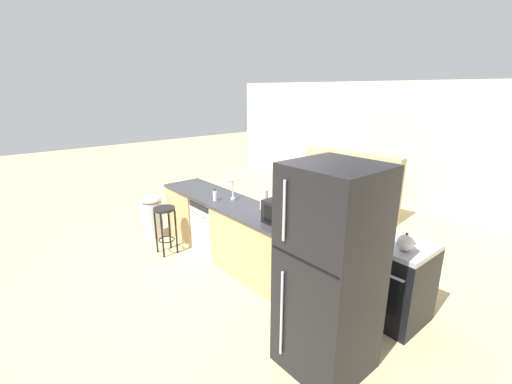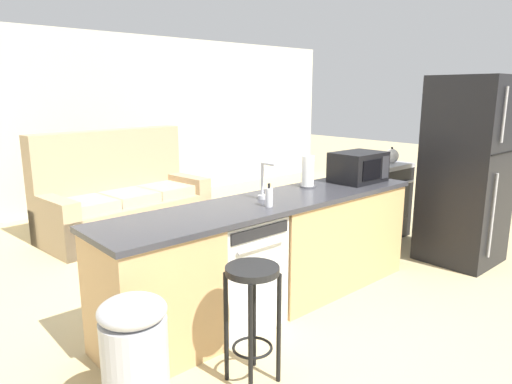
{
  "view_description": "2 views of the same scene",
  "coord_description": "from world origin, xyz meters",
  "px_view_note": "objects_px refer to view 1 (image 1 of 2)",
  "views": [
    {
      "loc": [
        3.93,
        -2.7,
        2.45
      ],
      "look_at": [
        0.12,
        0.5,
        0.94
      ],
      "focal_mm": 24.0,
      "sensor_mm": 36.0,
      "label": 1
    },
    {
      "loc": [
        -2.28,
        -2.53,
        1.74
      ],
      "look_at": [
        0.2,
        0.26,
        0.91
      ],
      "focal_mm": 32.0,
      "sensor_mm": 36.0,
      "label": 2
    }
  ],
  "objects_px": {
    "refrigerator": "(330,272)",
    "couch": "(343,198)",
    "soap_bottle": "(215,196)",
    "dishwasher": "(216,224)",
    "bar_stool": "(165,220)",
    "stove_range": "(390,279)",
    "trash_bin": "(152,216)",
    "kettle": "(406,243)",
    "paper_towel_roll": "(264,200)",
    "microwave": "(286,213)"
  },
  "relations": [
    {
      "from": "microwave",
      "to": "kettle",
      "type": "height_order",
      "value": "microwave"
    },
    {
      "from": "stove_range",
      "to": "kettle",
      "type": "bearing_deg",
      "value": -36.68
    },
    {
      "from": "stove_range",
      "to": "trash_bin",
      "type": "distance_m",
      "value": 3.87
    },
    {
      "from": "kettle",
      "to": "bar_stool",
      "type": "height_order",
      "value": "kettle"
    },
    {
      "from": "paper_towel_roll",
      "to": "stove_range",
      "type": "bearing_deg",
      "value": 13.99
    },
    {
      "from": "dishwasher",
      "to": "refrigerator",
      "type": "distance_m",
      "value": 2.71
    },
    {
      "from": "refrigerator",
      "to": "couch",
      "type": "relative_size",
      "value": 0.91
    },
    {
      "from": "trash_bin",
      "to": "couch",
      "type": "height_order",
      "value": "couch"
    },
    {
      "from": "refrigerator",
      "to": "paper_towel_roll",
      "type": "height_order",
      "value": "refrigerator"
    },
    {
      "from": "paper_towel_roll",
      "to": "bar_stool",
      "type": "distance_m",
      "value": 1.65
    },
    {
      "from": "trash_bin",
      "to": "stove_range",
      "type": "bearing_deg",
      "value": 16.71
    },
    {
      "from": "soap_bottle",
      "to": "trash_bin",
      "type": "xyz_separation_m",
      "value": [
        -1.33,
        -0.42,
        -0.59
      ]
    },
    {
      "from": "soap_bottle",
      "to": "bar_stool",
      "type": "relative_size",
      "value": 0.24
    },
    {
      "from": "refrigerator",
      "to": "paper_towel_roll",
      "type": "relative_size",
      "value": 6.7
    },
    {
      "from": "paper_towel_roll",
      "to": "kettle",
      "type": "xyz_separation_m",
      "value": [
        1.8,
        0.28,
        -0.05
      ]
    },
    {
      "from": "couch",
      "to": "bar_stool",
      "type": "bearing_deg",
      "value": -103.04
    },
    {
      "from": "soap_bottle",
      "to": "bar_stool",
      "type": "height_order",
      "value": "soap_bottle"
    },
    {
      "from": "stove_range",
      "to": "refrigerator",
      "type": "xyz_separation_m",
      "value": [
        -0.0,
        -1.1,
        0.49
      ]
    },
    {
      "from": "paper_towel_roll",
      "to": "soap_bottle",
      "type": "distance_m",
      "value": 0.8
    },
    {
      "from": "kettle",
      "to": "trash_bin",
      "type": "xyz_separation_m",
      "value": [
        -3.88,
        -0.99,
        -0.61
      ]
    },
    {
      "from": "refrigerator",
      "to": "soap_bottle",
      "type": "height_order",
      "value": "refrigerator"
    },
    {
      "from": "dishwasher",
      "to": "paper_towel_roll",
      "type": "xyz_separation_m",
      "value": [
        0.96,
        0.14,
        0.62
      ]
    },
    {
      "from": "refrigerator",
      "to": "kettle",
      "type": "xyz_separation_m",
      "value": [
        0.17,
        0.97,
        0.04
      ]
    },
    {
      "from": "soap_bottle",
      "to": "trash_bin",
      "type": "height_order",
      "value": "soap_bottle"
    },
    {
      "from": "stove_range",
      "to": "refrigerator",
      "type": "bearing_deg",
      "value": -90.01
    },
    {
      "from": "stove_range",
      "to": "bar_stool",
      "type": "distance_m",
      "value": 3.23
    },
    {
      "from": "soap_bottle",
      "to": "kettle",
      "type": "bearing_deg",
      "value": 12.6
    },
    {
      "from": "paper_towel_roll",
      "to": "refrigerator",
      "type": "bearing_deg",
      "value": -22.88
    },
    {
      "from": "paper_towel_roll",
      "to": "microwave",
      "type": "bearing_deg",
      "value": -14.44
    },
    {
      "from": "trash_bin",
      "to": "dishwasher",
      "type": "bearing_deg",
      "value": 27.02
    },
    {
      "from": "dishwasher",
      "to": "soap_bottle",
      "type": "height_order",
      "value": "soap_bottle"
    },
    {
      "from": "dishwasher",
      "to": "bar_stool",
      "type": "distance_m",
      "value": 0.78
    },
    {
      "from": "refrigerator",
      "to": "microwave",
      "type": "relative_size",
      "value": 3.78
    },
    {
      "from": "dishwasher",
      "to": "paper_towel_roll",
      "type": "distance_m",
      "value": 1.15
    },
    {
      "from": "trash_bin",
      "to": "paper_towel_roll",
      "type": "bearing_deg",
      "value": 18.81
    },
    {
      "from": "microwave",
      "to": "couch",
      "type": "bearing_deg",
      "value": 112.55
    },
    {
      "from": "paper_towel_roll",
      "to": "soap_bottle",
      "type": "relative_size",
      "value": 1.6
    },
    {
      "from": "soap_bottle",
      "to": "couch",
      "type": "bearing_deg",
      "value": 86.64
    },
    {
      "from": "paper_towel_roll",
      "to": "soap_bottle",
      "type": "bearing_deg",
      "value": -158.86
    },
    {
      "from": "paper_towel_roll",
      "to": "kettle",
      "type": "bearing_deg",
      "value": 8.88
    },
    {
      "from": "stove_range",
      "to": "bar_stool",
      "type": "height_order",
      "value": "stove_range"
    },
    {
      "from": "couch",
      "to": "soap_bottle",
      "type": "bearing_deg",
      "value": -93.36
    },
    {
      "from": "couch",
      "to": "microwave",
      "type": "bearing_deg",
      "value": -67.45
    },
    {
      "from": "kettle",
      "to": "bar_stool",
      "type": "relative_size",
      "value": 0.28
    },
    {
      "from": "dishwasher",
      "to": "refrigerator",
      "type": "xyz_separation_m",
      "value": [
        2.6,
        -0.55,
        0.52
      ]
    },
    {
      "from": "refrigerator",
      "to": "couch",
      "type": "bearing_deg",
      "value": 124.11
    },
    {
      "from": "bar_stool",
      "to": "couch",
      "type": "xyz_separation_m",
      "value": [
        0.78,
        3.37,
        -0.14
      ]
    },
    {
      "from": "microwave",
      "to": "trash_bin",
      "type": "bearing_deg",
      "value": -167.88
    },
    {
      "from": "dishwasher",
      "to": "couch",
      "type": "distance_m",
      "value": 2.74
    },
    {
      "from": "dishwasher",
      "to": "soap_bottle",
      "type": "distance_m",
      "value": 0.61
    }
  ]
}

